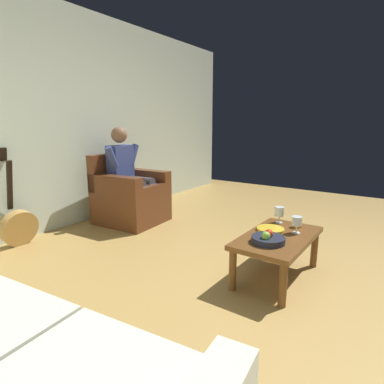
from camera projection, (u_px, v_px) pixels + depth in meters
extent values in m
plane|color=#A78344|center=(307.00, 274.00, 2.84)|extent=(7.39, 7.39, 0.00)
cube|color=silver|center=(83.00, 119.00, 4.19)|extent=(6.56, 0.06, 2.72)
cube|color=#592E17|center=(132.00, 206.00, 4.28)|extent=(0.80, 0.84, 0.43)
cube|color=#592E17|center=(134.00, 187.00, 4.20)|extent=(0.51, 0.70, 0.10)
cube|color=#592E17|center=(145.00, 178.00, 4.47)|extent=(0.20, 0.80, 0.24)
cube|color=#592E17|center=(114.00, 185.00, 3.96)|extent=(0.20, 0.80, 0.24)
cube|color=#592E17|center=(111.00, 171.00, 4.35)|extent=(0.76, 0.17, 0.48)
cube|color=navy|center=(120.00, 164.00, 4.25)|extent=(0.36, 0.20, 0.49)
sphere|color=brown|center=(119.00, 135.00, 4.17)|extent=(0.21, 0.21, 0.21)
cylinder|color=#3E3A3C|center=(139.00, 181.00, 4.27)|extent=(0.16, 0.46, 0.13)
cylinder|color=#3E3A3C|center=(153.00, 204.00, 4.22)|extent=(0.12, 0.12, 0.53)
cylinder|color=navy|center=(133.00, 155.00, 4.37)|extent=(0.21, 0.10, 0.29)
cylinder|color=#3E3A3C|center=(129.00, 184.00, 4.10)|extent=(0.16, 0.46, 0.13)
cylinder|color=#3E3A3C|center=(144.00, 207.00, 4.05)|extent=(0.12, 0.12, 0.53)
cylinder|color=navy|center=(112.00, 157.00, 4.03)|extent=(0.21, 0.10, 0.29)
cube|color=brown|center=(278.00, 238.00, 2.70)|extent=(0.93, 0.53, 0.04)
cylinder|color=brown|center=(314.00, 249.00, 2.95)|extent=(0.06, 0.06, 0.34)
cylinder|color=brown|center=(283.00, 285.00, 2.30)|extent=(0.06, 0.06, 0.34)
cylinder|color=brown|center=(272.00, 240.00, 3.18)|extent=(0.06, 0.06, 0.34)
cylinder|color=brown|center=(233.00, 270.00, 2.53)|extent=(0.06, 0.06, 0.34)
cylinder|color=#B58745|center=(19.00, 228.00, 3.45)|extent=(0.40, 0.17, 0.41)
cylinder|color=black|center=(21.00, 227.00, 3.42)|extent=(0.11, 0.02, 0.11)
cube|color=black|center=(10.00, 185.00, 3.40)|extent=(0.05, 0.13, 0.54)
cube|color=black|center=(3.00, 154.00, 3.37)|extent=(0.07, 0.06, 0.14)
cylinder|color=silver|center=(279.00, 223.00, 3.03)|extent=(0.07, 0.07, 0.01)
cylinder|color=silver|center=(279.00, 219.00, 3.03)|extent=(0.01, 0.01, 0.07)
cylinder|color=silver|center=(279.00, 211.00, 3.01)|extent=(0.09, 0.09, 0.09)
cylinder|color=#590C19|center=(279.00, 214.00, 3.01)|extent=(0.08, 0.08, 0.03)
cylinder|color=silver|center=(296.00, 233.00, 2.75)|extent=(0.07, 0.07, 0.01)
cylinder|color=silver|center=(296.00, 229.00, 2.75)|extent=(0.01, 0.01, 0.07)
cylinder|color=silver|center=(297.00, 221.00, 2.73)|extent=(0.09, 0.09, 0.08)
cylinder|color=#590C19|center=(297.00, 223.00, 2.73)|extent=(0.08, 0.08, 0.03)
cylinder|color=#1E2130|center=(268.00, 240.00, 2.53)|extent=(0.27, 0.27, 0.05)
sphere|color=#78B33E|center=(266.00, 236.00, 2.48)|extent=(0.07, 0.07, 0.07)
sphere|color=red|center=(269.00, 234.00, 2.53)|extent=(0.07, 0.07, 0.07)
cylinder|color=gold|center=(270.00, 229.00, 2.81)|extent=(0.24, 0.24, 0.02)
cylinder|color=gold|center=(298.00, 223.00, 2.90)|extent=(0.08, 0.08, 0.09)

